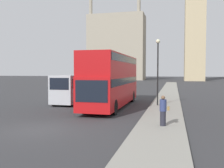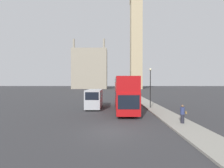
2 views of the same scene
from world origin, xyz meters
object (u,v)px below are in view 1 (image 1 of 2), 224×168
object	(u,v)px
red_double_decker_bus	(112,78)
pedestrian	(163,111)
white_van	(71,89)
street_lamp	(158,62)

from	to	relation	value
red_double_decker_bus	pedestrian	size ratio (longest dim) A/B	6.95
pedestrian	white_van	bearing A→B (deg)	137.00
red_double_decker_bus	pedestrian	distance (m)	8.96
red_double_decker_bus	white_van	distance (m)	4.63
red_double_decker_bus	white_van	xyz separation A→B (m)	(-4.39, 1.01, -1.05)
red_double_decker_bus	street_lamp	size ratio (longest dim) A/B	2.00
white_van	street_lamp	size ratio (longest dim) A/B	0.89
red_double_decker_bus	white_van	size ratio (longest dim) A/B	2.24
white_van	street_lamp	xyz separation A→B (m)	(8.26, -0.10, 2.46)
pedestrian	street_lamp	world-z (taller)	street_lamp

